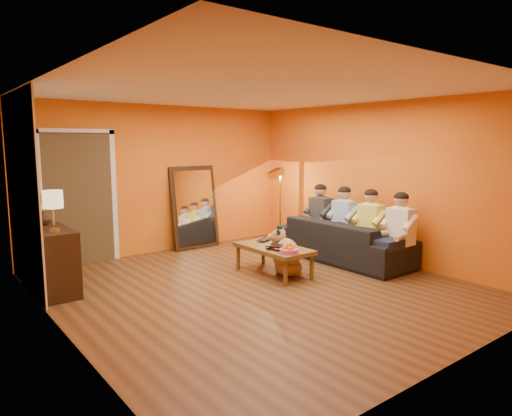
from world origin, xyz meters
TOP-DOWN VIEW (x-y plane):
  - room_shell at (0.00, 0.37)m, footprint 5.00×5.50m
  - white_accent at (-2.48, 1.75)m, footprint 0.02×1.90m
  - doorway_recess at (-1.50, 2.83)m, footprint 1.06×0.30m
  - door_jamb_left at (-2.07, 2.71)m, footprint 0.08×0.06m
  - door_jamb_right at (-0.93, 2.71)m, footprint 0.08×0.06m
  - door_header at (-1.50, 2.71)m, footprint 1.22×0.06m
  - mirror_frame at (0.55, 2.63)m, footprint 0.92×0.27m
  - mirror_glass at (0.55, 2.59)m, footprint 0.78×0.21m
  - sideboard at (-2.24, 1.55)m, footprint 0.44×1.18m
  - table_lamp at (-2.24, 1.25)m, footprint 0.24×0.24m
  - sofa at (2.00, 0.27)m, footprint 2.34×0.92m
  - coffee_table at (0.58, 0.37)m, footprint 0.63×1.22m
  - floor_lamp at (1.95, 1.82)m, footprint 0.31×0.26m
  - dog at (0.71, 0.24)m, footprint 0.54×0.68m
  - person_far_left at (2.13, -0.73)m, footprint 0.70×0.44m
  - person_mid_left at (2.13, -0.18)m, footprint 0.70×0.44m
  - person_mid_right at (2.13, 0.37)m, footprint 0.70×0.44m
  - person_far_right at (2.13, 0.92)m, footprint 0.70×0.44m
  - fruit_bowl at (0.48, -0.08)m, footprint 0.26×0.26m
  - wine_bottle at (0.63, 0.32)m, footprint 0.07×0.07m
  - tumbler at (0.70, 0.49)m, footprint 0.11×0.11m
  - laptop at (0.76, 0.72)m, footprint 0.42×0.35m
  - book_lower at (0.40, 0.17)m, footprint 0.26×0.30m
  - book_mid at (0.41, 0.18)m, footprint 0.21×0.25m
  - book_upper at (0.40, 0.16)m, footprint 0.28×0.30m
  - vase at (-2.24, 1.80)m, footprint 0.18×0.18m
  - flowers at (-2.24, 1.80)m, footprint 0.17×0.17m

SIDE VIEW (x-z plane):
  - coffee_table at x=0.58m, z-range 0.00..0.42m
  - sofa at x=2.00m, z-range 0.00..0.68m
  - dog at x=0.71m, z-range 0.00..0.70m
  - sideboard at x=-2.24m, z-range 0.00..0.85m
  - book_lower at x=0.40m, z-range 0.42..0.44m
  - laptop at x=0.76m, z-range 0.42..0.45m
  - book_mid at x=0.41m, z-range 0.44..0.46m
  - tumbler at x=0.70m, z-range 0.42..0.51m
  - book_upper at x=0.40m, z-range 0.46..0.48m
  - fruit_bowl at x=0.48m, z-range 0.42..0.58m
  - wine_bottle at x=0.63m, z-range 0.42..0.73m
  - person_far_left at x=2.13m, z-range 0.00..1.22m
  - person_mid_left at x=2.13m, z-range 0.00..1.22m
  - person_mid_right at x=2.13m, z-range 0.00..1.22m
  - person_far_right at x=2.13m, z-range 0.00..1.22m
  - floor_lamp at x=1.95m, z-range 0.00..1.44m
  - mirror_frame at x=0.55m, z-range 0.00..1.52m
  - mirror_glass at x=0.55m, z-range 0.09..1.43m
  - vase at x=-2.24m, z-range 0.85..1.04m
  - doorway_recess at x=-1.50m, z-range 0.00..2.10m
  - door_jamb_left at x=-2.07m, z-range -0.05..2.15m
  - door_jamb_right at x=-0.93m, z-range -0.05..2.15m
  - table_lamp at x=-2.24m, z-range 0.85..1.36m
  - flowers at x=-2.24m, z-range 0.97..1.42m
  - room_shell at x=0.00m, z-range 0.00..2.60m
  - white_accent at x=-2.48m, z-range 0.01..2.59m
  - door_header at x=-1.50m, z-range 2.08..2.16m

